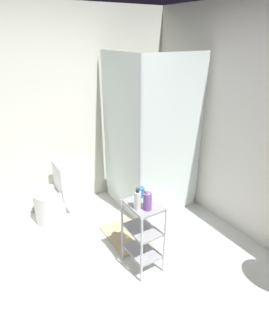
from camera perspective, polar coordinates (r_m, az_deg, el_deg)
The scene contains 9 objects.
ground_plane at distance 2.78m, azimuth -5.01°, elevation -25.84°, with size 4.20×4.20×0.02m, color silver.
wall_left at distance 3.63m, azimuth -19.40°, elevation 9.58°, with size 0.10×4.20×2.50m, color silver.
shower_stall at distance 3.77m, azimuth 2.79°, elevation -1.25°, with size 0.92×0.92×2.00m.
toilet at distance 3.65m, azimuth -16.12°, elevation -5.97°, with size 0.37×0.49×0.76m.
storage_cart at distance 2.79m, azimuth 1.71°, elevation -12.64°, with size 0.38×0.28×0.74m.
conditioner_bottle_purple at distance 2.50m, azimuth 2.67°, elevation -6.67°, with size 0.08×0.08×0.20m.
lotion_bottle_white at distance 2.50m, azimuth 0.65°, elevation -6.51°, with size 0.06×0.06×0.21m.
rinse_cup at distance 2.71m, azimuth 1.24°, elevation -4.92°, with size 0.08×0.08×0.09m, color #3870B2.
bath_mat at distance 3.41m, azimuth -1.92°, elevation -13.53°, with size 0.60×0.40×0.02m, color tan.
Camera 1 is at (1.59, -0.72, 2.16)m, focal length 29.97 mm.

